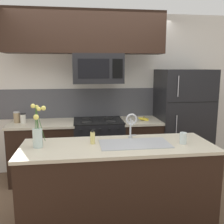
{
  "coord_description": "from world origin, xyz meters",
  "views": [
    {
      "loc": [
        -0.3,
        -2.91,
        1.73
      ],
      "look_at": [
        0.13,
        0.27,
        1.16
      ],
      "focal_mm": 40.0,
      "sensor_mm": 36.0,
      "label": 1
    }
  ],
  "objects_px": {
    "drinking_glass": "(183,138)",
    "stove_range": "(99,148)",
    "microwave": "(98,69)",
    "dish_soap_bottle": "(93,138)",
    "banana_bunch": "(144,119)",
    "refrigerator": "(182,122)",
    "flower_vase": "(38,134)",
    "storage_jar_medium": "(23,118)",
    "storage_jar_tall": "(17,117)",
    "sink_faucet": "(131,123)"
  },
  "relations": [
    {
      "from": "drinking_glass",
      "to": "stove_range",
      "type": "bearing_deg",
      "value": 122.27
    },
    {
      "from": "microwave",
      "to": "dish_soap_bottle",
      "type": "bearing_deg",
      "value": -97.66
    },
    {
      "from": "banana_bunch",
      "to": "dish_soap_bottle",
      "type": "distance_m",
      "value": 1.42
    },
    {
      "from": "refrigerator",
      "to": "flower_vase",
      "type": "relative_size",
      "value": 3.69
    },
    {
      "from": "stove_range",
      "to": "storage_jar_medium",
      "type": "bearing_deg",
      "value": -179.65
    },
    {
      "from": "banana_bunch",
      "to": "storage_jar_tall",
      "type": "bearing_deg",
      "value": 177.07
    },
    {
      "from": "microwave",
      "to": "banana_bunch",
      "type": "bearing_deg",
      "value": -3.24
    },
    {
      "from": "microwave",
      "to": "storage_jar_medium",
      "type": "height_order",
      "value": "microwave"
    },
    {
      "from": "flower_vase",
      "to": "storage_jar_medium",
      "type": "bearing_deg",
      "value": 108.26
    },
    {
      "from": "storage_jar_tall",
      "to": "flower_vase",
      "type": "xyz_separation_m",
      "value": [
        0.5,
        -1.26,
        0.06
      ]
    },
    {
      "from": "refrigerator",
      "to": "storage_jar_tall",
      "type": "bearing_deg",
      "value": 179.6
    },
    {
      "from": "storage_jar_tall",
      "to": "dish_soap_bottle",
      "type": "relative_size",
      "value": 1.03
    },
    {
      "from": "storage_jar_tall",
      "to": "flower_vase",
      "type": "height_order",
      "value": "flower_vase"
    },
    {
      "from": "storage_jar_medium",
      "to": "banana_bunch",
      "type": "height_order",
      "value": "storage_jar_medium"
    },
    {
      "from": "drinking_glass",
      "to": "flower_vase",
      "type": "height_order",
      "value": "flower_vase"
    },
    {
      "from": "storage_jar_tall",
      "to": "drinking_glass",
      "type": "distance_m",
      "value": 2.46
    },
    {
      "from": "refrigerator",
      "to": "dish_soap_bottle",
      "type": "relative_size",
      "value": 10.33
    },
    {
      "from": "stove_range",
      "to": "banana_bunch",
      "type": "relative_size",
      "value": 4.93
    },
    {
      "from": "refrigerator",
      "to": "flower_vase",
      "type": "height_order",
      "value": "refrigerator"
    },
    {
      "from": "stove_range",
      "to": "flower_vase",
      "type": "distance_m",
      "value": 1.54
    },
    {
      "from": "flower_vase",
      "to": "microwave",
      "type": "bearing_deg",
      "value": 58.79
    },
    {
      "from": "drinking_glass",
      "to": "sink_faucet",
      "type": "bearing_deg",
      "value": 154.37
    },
    {
      "from": "drinking_glass",
      "to": "flower_vase",
      "type": "bearing_deg",
      "value": 176.83
    },
    {
      "from": "stove_range",
      "to": "banana_bunch",
      "type": "height_order",
      "value": "banana_bunch"
    },
    {
      "from": "refrigerator",
      "to": "sink_faucet",
      "type": "height_order",
      "value": "refrigerator"
    },
    {
      "from": "storage_jar_tall",
      "to": "sink_faucet",
      "type": "xyz_separation_m",
      "value": [
        1.53,
        -1.09,
        0.11
      ]
    },
    {
      "from": "microwave",
      "to": "storage_jar_tall",
      "type": "bearing_deg",
      "value": 177.24
    },
    {
      "from": "storage_jar_medium",
      "to": "drinking_glass",
      "type": "height_order",
      "value": "storage_jar_medium"
    },
    {
      "from": "refrigerator",
      "to": "sink_faucet",
      "type": "bearing_deg",
      "value": -135.23
    },
    {
      "from": "refrigerator",
      "to": "dish_soap_bottle",
      "type": "distance_m",
      "value": 1.95
    },
    {
      "from": "storage_jar_medium",
      "to": "sink_faucet",
      "type": "relative_size",
      "value": 0.49
    },
    {
      "from": "refrigerator",
      "to": "flower_vase",
      "type": "xyz_separation_m",
      "value": [
        -2.11,
        -1.24,
        0.2
      ]
    },
    {
      "from": "stove_range",
      "to": "sink_faucet",
      "type": "distance_m",
      "value": 1.27
    },
    {
      "from": "microwave",
      "to": "stove_range",
      "type": "bearing_deg",
      "value": 90.16
    },
    {
      "from": "storage_jar_tall",
      "to": "storage_jar_medium",
      "type": "relative_size",
      "value": 1.14
    },
    {
      "from": "stove_range",
      "to": "dish_soap_bottle",
      "type": "distance_m",
      "value": 1.29
    },
    {
      "from": "stove_range",
      "to": "drinking_glass",
      "type": "xyz_separation_m",
      "value": [
        0.83,
        -1.31,
        0.51
      ]
    },
    {
      "from": "sink_faucet",
      "to": "storage_jar_medium",
      "type": "bearing_deg",
      "value": 143.71
    },
    {
      "from": "storage_jar_medium",
      "to": "flower_vase",
      "type": "relative_size",
      "value": 0.32
    },
    {
      "from": "storage_jar_medium",
      "to": "banana_bunch",
      "type": "relative_size",
      "value": 0.79
    },
    {
      "from": "banana_bunch",
      "to": "dish_soap_bottle",
      "type": "bearing_deg",
      "value": -128.04
    },
    {
      "from": "refrigerator",
      "to": "sink_faucet",
      "type": "relative_size",
      "value": 5.57
    },
    {
      "from": "stove_range",
      "to": "sink_faucet",
      "type": "height_order",
      "value": "sink_faucet"
    },
    {
      "from": "microwave",
      "to": "sink_faucet",
      "type": "distance_m",
      "value": 1.24
    },
    {
      "from": "microwave",
      "to": "dish_soap_bottle",
      "type": "relative_size",
      "value": 4.51
    },
    {
      "from": "drinking_glass",
      "to": "banana_bunch",
      "type": "bearing_deg",
      "value": 95.0
    },
    {
      "from": "storage_jar_medium",
      "to": "drinking_glass",
      "type": "relative_size",
      "value": 1.18
    },
    {
      "from": "storage_jar_medium",
      "to": "dish_soap_bottle",
      "type": "bearing_deg",
      "value": -50.24
    },
    {
      "from": "banana_bunch",
      "to": "drinking_glass",
      "type": "bearing_deg",
      "value": -85.0
    },
    {
      "from": "microwave",
      "to": "storage_jar_tall",
      "type": "height_order",
      "value": "microwave"
    }
  ]
}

